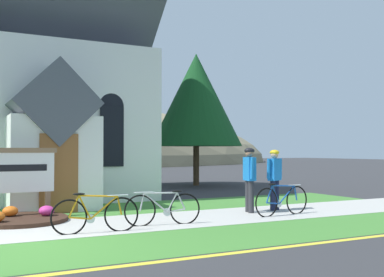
% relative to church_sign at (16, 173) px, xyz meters
% --- Properties ---
extents(church_sign, '(1.93, 0.21, 1.72)m').
position_rel_church_sign_xyz_m(church_sign, '(0.00, 0.00, 0.00)').
color(church_sign, '#7F6047').
rests_on(church_sign, ground).
extents(flower_bed, '(2.23, 2.23, 0.34)m').
position_rel_church_sign_xyz_m(flower_bed, '(-0.00, -0.56, -1.04)').
color(flower_bed, '#382319').
rests_on(flower_bed, ground).
extents(bicycle_yellow, '(1.79, 0.24, 0.85)m').
position_rel_church_sign_xyz_m(bicycle_yellow, '(6.12, -2.45, -0.74)').
color(bicycle_yellow, black).
rests_on(bicycle_yellow, ground).
extents(bicycle_silver, '(1.77, 0.16, 0.83)m').
position_rel_church_sign_xyz_m(bicycle_silver, '(1.19, -2.80, -0.75)').
color(bicycle_silver, black).
rests_on(bicycle_silver, ground).
extents(bicycle_red, '(1.73, 0.28, 0.79)m').
position_rel_church_sign_xyz_m(bicycle_red, '(2.79, -2.51, -0.75)').
color(bicycle_red, black).
rests_on(bicycle_red, ground).
extents(cyclist_in_green_jersey, '(0.63, 0.39, 1.67)m').
position_rel_church_sign_xyz_m(cyclist_in_green_jersey, '(6.55, -1.57, -0.14)').
color(cyclist_in_green_jersey, '#191E38').
rests_on(cyclist_in_green_jersey, ground).
extents(cyclist_in_orange_jersey, '(0.32, 0.67, 1.72)m').
position_rel_church_sign_xyz_m(cyclist_in_orange_jersey, '(5.68, -1.64, -0.10)').
color(cyclist_in_orange_jersey, '#2D2D33').
rests_on(cyclist_in_orange_jersey, ground).
extents(roadside_conifer, '(4.35, 4.35, 6.27)m').
position_rel_church_sign_xyz_m(roadside_conifer, '(8.92, 7.64, 2.94)').
color(roadside_conifer, '#4C3823').
rests_on(roadside_conifer, ground).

